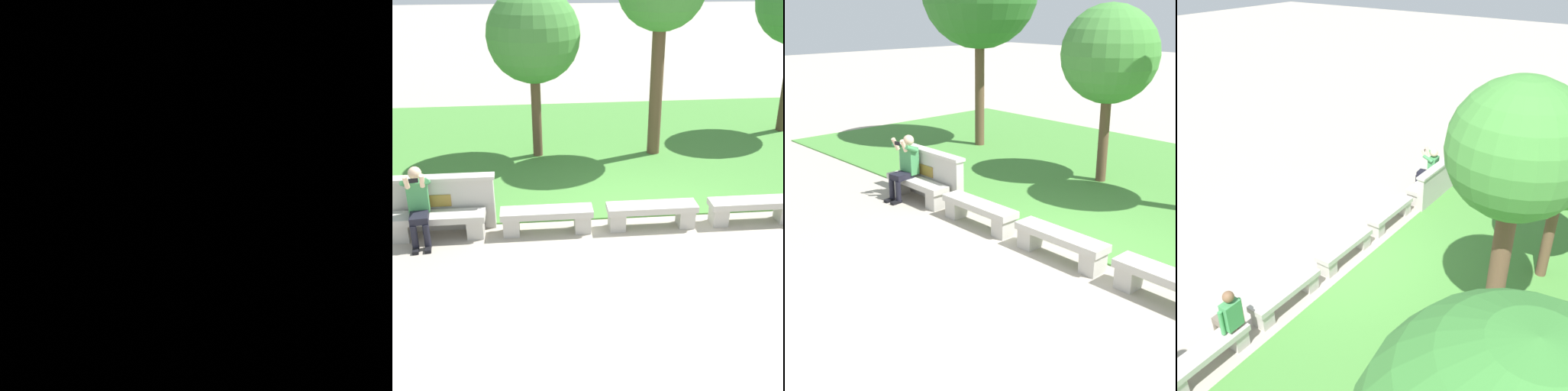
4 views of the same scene
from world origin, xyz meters
TOP-DOWN VIEW (x-y plane):
  - ground_plane at (0.00, 0.00)m, footprint 80.00×80.00m
  - bench_main at (-3.75, 0.00)m, footprint 1.62×0.40m
  - bench_near at (-1.88, 0.00)m, footprint 1.62×0.40m
  - bench_mid at (-0.00, 0.00)m, footprint 1.62×0.40m
  - bench_far at (1.88, 0.00)m, footprint 1.62×0.40m
  - bench_end at (3.75, 0.00)m, footprint 1.62×0.40m
  - backrest_wall_with_plaque at (-3.75, 0.34)m, footprint 1.98×0.24m
  - person_photographer at (-4.03, -0.08)m, footprint 0.50×0.75m
  - person_distant at (3.16, -0.07)m, footprint 0.48×0.67m
  - backpack at (3.11, -0.02)m, footprint 0.28×0.24m
  - lamp_post at (5.96, 0.19)m, footprint 0.28×0.28m

SIDE VIEW (x-z plane):
  - ground_plane at x=0.00m, z-range 0.00..0.00m
  - bench_main at x=-3.75m, z-range 0.06..0.51m
  - bench_near at x=-1.88m, z-range 0.06..0.51m
  - bench_mid at x=0.00m, z-range 0.06..0.51m
  - bench_far at x=1.88m, z-range 0.06..0.51m
  - bench_end at x=3.75m, z-range 0.06..0.51m
  - backrest_wall_with_plaque at x=-3.75m, z-range 0.01..1.02m
  - backpack at x=3.11m, z-range 0.41..0.84m
  - person_distant at x=3.16m, z-range 0.04..1.30m
  - person_photographer at x=-4.03m, z-range 0.08..1.40m
  - lamp_post at x=5.96m, z-range 0.56..3.92m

